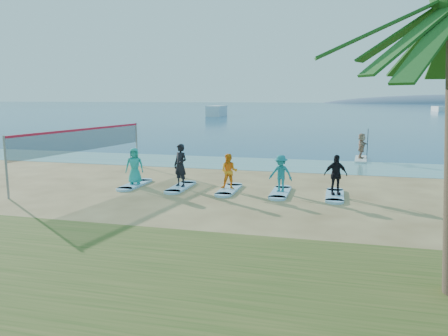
% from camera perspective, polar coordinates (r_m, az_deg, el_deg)
% --- Properties ---
extents(ground, '(600.00, 600.00, 0.00)m').
position_cam_1_polar(ground, '(15.79, 2.99, -5.28)').
color(ground, tan).
rests_on(ground, ground).
extents(shallow_water, '(600.00, 600.00, 0.00)m').
position_cam_1_polar(shallow_water, '(25.96, 7.65, 0.42)').
color(shallow_water, teal).
rests_on(shallow_water, ground).
extents(ocean, '(600.00, 600.00, 0.00)m').
position_cam_1_polar(ocean, '(175.05, 13.67, 7.70)').
color(ocean, navy).
rests_on(ocean, ground).
extents(volleyball_net, '(1.34, 9.00, 2.50)m').
position_cam_1_polar(volleyball_net, '(22.11, -17.89, 3.48)').
color(volleyball_net, gray).
rests_on(volleyball_net, ground).
extents(paddleboard, '(0.88, 3.04, 0.12)m').
position_cam_1_polar(paddleboard, '(29.04, 17.44, 1.11)').
color(paddleboard, silver).
rests_on(paddleboard, ground).
extents(paddleboarder, '(0.78, 1.54, 1.59)m').
position_cam_1_polar(paddleboarder, '(28.94, 17.53, 2.78)').
color(paddleboarder, tan).
rests_on(paddleboarder, paddleboard).
extents(boat_offshore_a, '(3.47, 9.19, 2.15)m').
position_cam_1_polar(boat_offshore_a, '(93.08, -0.96, 6.81)').
color(boat_offshore_a, silver).
rests_on(boat_offshore_a, ground).
extents(boat_offshore_b, '(2.86, 5.62, 1.41)m').
position_cam_1_polar(boat_offshore_b, '(137.08, 26.18, 6.66)').
color(boat_offshore_b, silver).
rests_on(boat_offshore_b, ground).
extents(surfboard_0, '(0.70, 2.20, 0.09)m').
position_cam_1_polar(surfboard_0, '(20.13, -11.54, -2.14)').
color(surfboard_0, '#98CBEC').
rests_on(surfboard_0, ground).
extents(student_0, '(0.91, 0.73, 1.63)m').
position_cam_1_polar(student_0, '(19.98, -11.61, 0.27)').
color(student_0, teal).
rests_on(student_0, surfboard_0).
extents(surfboard_1, '(0.70, 2.20, 0.09)m').
position_cam_1_polar(surfboard_1, '(19.28, -5.67, -2.50)').
color(surfboard_1, '#98CBEC').
rests_on(surfboard_1, ground).
extents(student_1, '(0.80, 0.68, 1.86)m').
position_cam_1_polar(student_1, '(19.11, -5.72, 0.37)').
color(student_1, black).
rests_on(student_1, surfboard_1).
extents(surfboard_2, '(0.70, 2.20, 0.09)m').
position_cam_1_polar(surfboard_2, '(18.65, 0.67, -2.86)').
color(surfboard_2, '#98CBEC').
rests_on(surfboard_2, ground).
extents(student_2, '(0.75, 0.60, 1.50)m').
position_cam_1_polar(student_2, '(18.50, 0.67, -0.45)').
color(student_2, orange).
rests_on(student_2, surfboard_2).
extents(surfboard_3, '(0.70, 2.20, 0.09)m').
position_cam_1_polar(surfboard_3, '(18.26, 7.37, -3.19)').
color(surfboard_3, '#98CBEC').
rests_on(surfboard_3, ground).
extents(student_3, '(1.08, 0.75, 1.52)m').
position_cam_1_polar(student_3, '(18.11, 7.42, -0.70)').
color(student_3, '#1A7882').
rests_on(student_3, surfboard_3).
extents(surfboard_4, '(0.70, 2.20, 0.09)m').
position_cam_1_polar(surfboard_4, '(18.13, 14.26, -3.50)').
color(surfboard_4, '#98CBEC').
rests_on(surfboard_4, ground).
extents(student_4, '(1.02, 0.66, 1.61)m').
position_cam_1_polar(student_4, '(17.97, 14.37, -0.85)').
color(student_4, black).
rests_on(student_4, surfboard_4).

